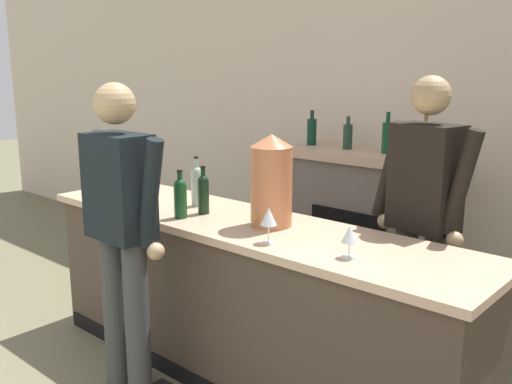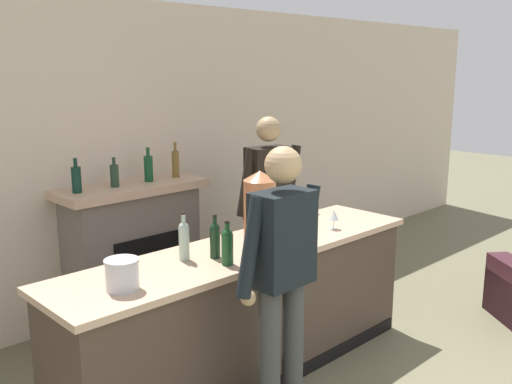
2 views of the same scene
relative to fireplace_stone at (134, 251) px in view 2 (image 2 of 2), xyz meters
name	(u,v)px [view 2 (image 2 of 2)]	position (x,y,z in m)	size (l,w,h in m)	color
wall_back_panel	(115,161)	(0.02, 0.26, 0.76)	(12.00, 0.07, 2.75)	beige
bar_counter	(247,311)	(0.05, -1.39, -0.14)	(2.88, 0.69, 0.96)	#47382D
fireplace_stone	(134,251)	(0.00, 0.00, 0.00)	(1.29, 0.52, 1.52)	slate
person_customer	(281,280)	(-0.25, -2.01, 0.35)	(0.66, 0.30, 1.75)	#3A3B3A
person_bartender	(268,209)	(0.85, -0.81, 0.37)	(0.65, 0.36, 1.78)	#42493C
copper_dispenser	(260,206)	(0.22, -1.35, 0.60)	(0.23, 0.27, 0.51)	#BF7046
ice_bucket_steel	(122,274)	(-0.98, -1.48, 0.43)	(0.20, 0.20, 0.18)	silver
wine_bottle_cabernet_heavy	(227,245)	(-0.28, -1.57, 0.47)	(0.08, 0.08, 0.28)	#174621
wine_bottle_chardonnay_pale	(184,239)	(-0.43, -1.32, 0.48)	(0.07, 0.07, 0.32)	#A1BCAD
wine_bottle_rose_blush	(215,239)	(-0.25, -1.42, 0.47)	(0.07, 0.07, 0.29)	black
wine_glass_back_row	(334,216)	(0.84, -1.53, 0.45)	(0.08, 0.08, 0.15)	silver
wine_glass_near_bucket	(305,225)	(0.41, -1.61, 0.47)	(0.08, 0.08, 0.18)	silver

